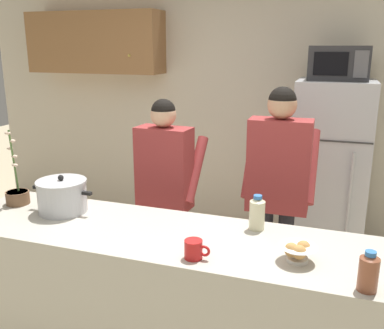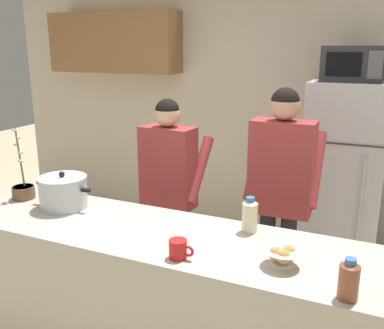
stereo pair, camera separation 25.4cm
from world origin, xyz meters
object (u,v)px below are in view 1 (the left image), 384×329
(potted_orchid, at_px, (17,193))
(coffee_mug, at_px, (194,249))
(bread_bowl, at_px, (298,252))
(bottle_mid_counter, at_px, (369,271))
(cooking_pot, at_px, (62,196))
(microwave, at_px, (339,63))
(person_by_sink, at_px, (278,177))
(bottle_near_edge, at_px, (257,213))
(refrigerator, at_px, (329,173))
(person_near_pot, at_px, (165,180))

(potted_orchid, bearing_deg, coffee_mug, -14.23)
(bread_bowl, xyz_separation_m, bottle_mid_counter, (0.31, -0.16, 0.04))
(cooking_pot, height_order, bread_bowl, cooking_pot)
(microwave, bearing_deg, coffee_mug, -105.64)
(microwave, height_order, bread_bowl, microwave)
(bread_bowl, bearing_deg, person_by_sink, 103.68)
(microwave, height_order, person_by_sink, microwave)
(cooking_pot, distance_m, coffee_mug, 1.03)
(cooking_pot, xyz_separation_m, potted_orchid, (-0.36, 0.02, -0.03))
(bread_bowl, distance_m, bottle_near_edge, 0.41)
(bottle_near_edge, relative_size, bottle_mid_counter, 1.11)
(potted_orchid, bearing_deg, refrigerator, 42.17)
(person_by_sink, distance_m, coffee_mug, 1.11)
(person_near_pot, distance_m, bread_bowl, 1.35)
(bottle_near_edge, bearing_deg, microwave, 77.67)
(microwave, xyz_separation_m, coffee_mug, (-0.58, -2.06, -0.82))
(bottle_near_edge, height_order, potted_orchid, potted_orchid)
(coffee_mug, xyz_separation_m, bottle_mid_counter, (0.79, -0.03, 0.04))
(person_near_pot, distance_m, person_by_sink, 0.82)
(microwave, relative_size, person_near_pot, 0.31)
(microwave, distance_m, coffee_mug, 2.29)
(refrigerator, height_order, cooking_pot, refrigerator)
(refrigerator, bearing_deg, bottle_near_edge, -102.17)
(bottle_mid_counter, xyz_separation_m, potted_orchid, (-2.13, 0.37, -0.02))
(bread_bowl, xyz_separation_m, potted_orchid, (-1.83, 0.21, 0.02))
(microwave, height_order, person_near_pot, microwave)
(person_by_sink, height_order, bread_bowl, person_by_sink)
(person_near_pot, bearing_deg, bread_bowl, -39.47)
(bread_bowl, relative_size, potted_orchid, 0.38)
(refrigerator, distance_m, potted_orchid, 2.59)
(microwave, bearing_deg, person_near_pot, -136.84)
(person_near_pot, relative_size, potted_orchid, 3.15)
(person_near_pot, distance_m, potted_orchid, 1.02)
(refrigerator, height_order, bottle_mid_counter, refrigerator)
(bottle_near_edge, bearing_deg, bread_bowl, -50.90)
(microwave, distance_m, bread_bowl, 2.09)
(refrigerator, height_order, bread_bowl, refrigerator)
(person_by_sink, bearing_deg, potted_orchid, -155.19)
(bottle_near_edge, bearing_deg, cooking_pot, -173.89)
(person_by_sink, bearing_deg, person_near_pot, -173.85)
(cooking_pot, height_order, potted_orchid, potted_orchid)
(bottle_near_edge, bearing_deg, person_by_sink, 87.41)
(person_near_pot, distance_m, bottle_mid_counter, 1.70)
(person_by_sink, height_order, bottle_mid_counter, person_by_sink)
(bread_bowl, bearing_deg, refrigerator, 87.29)
(refrigerator, bearing_deg, person_near_pot, -136.26)
(coffee_mug, bearing_deg, bottle_near_edge, 63.48)
(person_near_pot, distance_m, cooking_pot, 0.79)
(refrigerator, relative_size, potted_orchid, 3.31)
(microwave, relative_size, bread_bowl, 2.56)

